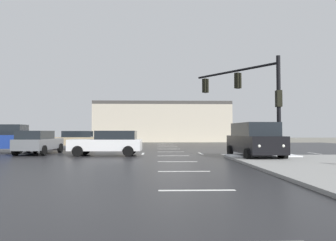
{
  "coord_description": "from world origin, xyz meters",
  "views": [
    {
      "loc": [
        -1.04,
        -22.41,
        1.54
      ],
      "look_at": [
        -0.1,
        5.11,
        2.49
      ],
      "focal_mm": 34.66,
      "sensor_mm": 36.0,
      "label": 1
    }
  ],
  "objects": [
    {
      "name": "lane_markings",
      "position": [
        1.2,
        -1.38,
        0.02
      ],
      "size": [
        36.15,
        36.15,
        0.01
      ],
      "color": "silver",
      "rests_on": "road_asphalt"
    },
    {
      "name": "ground_plane",
      "position": [
        0.0,
        0.0,
        0.0
      ],
      "size": [
        120.0,
        120.0,
        0.0
      ],
      "primitive_type": "plane",
      "color": "slate"
    },
    {
      "name": "strip_building_background",
      "position": [
        -0.21,
        29.16,
        3.06
      ],
      "size": [
        20.73,
        8.0,
        6.11
      ],
      "color": "#BCB29E",
      "rests_on": "ground_plane"
    },
    {
      "name": "sedan_white",
      "position": [
        -4.11,
        -1.72,
        0.85
      ],
      "size": [
        4.58,
        2.12,
        1.58
      ],
      "rotation": [
        0.0,
        0.0,
        3.11
      ],
      "color": "white",
      "rests_on": "road_asphalt"
    },
    {
      "name": "suv_black",
      "position": [
        4.55,
        -4.01,
        1.09
      ],
      "size": [
        2.37,
        4.92,
        2.03
      ],
      "rotation": [
        0.0,
        0.0,
        -1.52
      ],
      "color": "black",
      "rests_on": "road_asphalt"
    },
    {
      "name": "traffic_signal_mast",
      "position": [
        4.51,
        -3.55,
        3.93
      ],
      "size": [
        3.89,
        5.28,
        5.56
      ],
      "rotation": [
        0.0,
        0.0,
        2.2
      ],
      "color": "black",
      "rests_on": "sidewalk_corner"
    },
    {
      "name": "sedan_grey",
      "position": [
        -9.03,
        -0.26,
        0.85
      ],
      "size": [
        2.18,
        4.6,
        1.58
      ],
      "rotation": [
        0.0,
        0.0,
        1.53
      ],
      "color": "slate",
      "rests_on": "road_asphalt"
    },
    {
      "name": "sedan_silver",
      "position": [
        -6.46,
        13.2,
        0.85
      ],
      "size": [
        2.29,
        4.64,
        1.58
      ],
      "rotation": [
        0.0,
        0.0,
        -1.5
      ],
      "color": "#B7BABF",
      "rests_on": "road_asphalt"
    },
    {
      "name": "road_asphalt",
      "position": [
        0.0,
        0.0,
        0.01
      ],
      "size": [
        44.0,
        44.0,
        0.02
      ],
      "primitive_type": "cube",
      "color": "#232326",
      "rests_on": "ground_plane"
    },
    {
      "name": "snow_strip_curbside",
      "position": [
        5.0,
        -4.0,
        0.17
      ],
      "size": [
        4.0,
        1.6,
        0.06
      ],
      "primitive_type": "cube",
      "color": "white",
      "rests_on": "sidewalk_corner"
    },
    {
      "name": "sedan_tan",
      "position": [
        -8.56,
        6.56,
        0.85
      ],
      "size": [
        4.62,
        2.24,
        1.58
      ],
      "rotation": [
        0.0,
        0.0,
        3.2
      ],
      "color": "tan",
      "rests_on": "road_asphalt"
    },
    {
      "name": "suv_blue",
      "position": [
        -12.31,
        1.31,
        1.09
      ],
      "size": [
        4.9,
        2.33,
        2.03
      ],
      "rotation": [
        0.0,
        0.0,
        0.04
      ],
      "color": "navy",
      "rests_on": "road_asphalt"
    }
  ]
}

